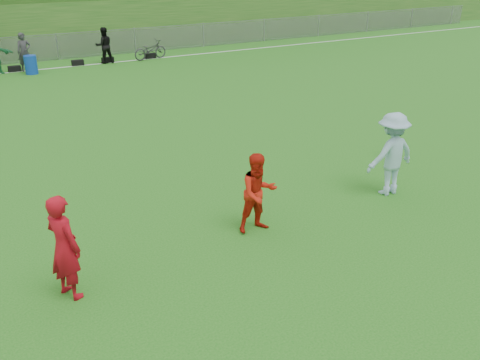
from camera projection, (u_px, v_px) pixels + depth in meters
ground at (272, 229)px, 10.67m from camera, size 120.00×120.00×0.00m
sideline_far at (68, 67)px, 25.10m from camera, size 60.00×0.10×0.01m
fence at (57, 47)px, 26.45m from camera, size 58.00×0.06×1.30m
berm at (20, 8)px, 34.93m from camera, size 120.00×18.00×3.00m
spectator_row at (1, 54)px, 23.52m from camera, size 9.23×0.89×1.69m
gear_bags at (90, 62)px, 25.60m from camera, size 7.01×0.40×0.26m
player_red_left at (64, 247)px, 8.30m from camera, size 0.67×0.77×1.77m
player_red_center at (258, 193)px, 10.32m from camera, size 0.80×0.64×1.60m
player_blue at (391, 154)px, 11.85m from camera, size 1.23×0.71×1.89m
frisbee at (402, 126)px, 13.86m from camera, size 0.29×0.29×0.03m
recycling_bin at (31, 65)px, 23.55m from camera, size 0.70×0.70×0.81m
bicycle at (150, 50)px, 26.62m from camera, size 1.88×0.99×0.94m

